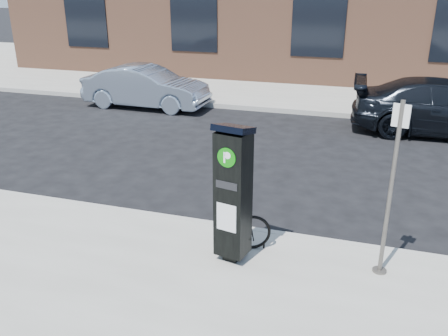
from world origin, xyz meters
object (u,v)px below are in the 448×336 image
at_px(car_silver, 146,87).
at_px(bike_rack, 252,232).
at_px(parking_kiosk, 233,193).
at_px(sign_pole, 390,192).

bearing_deg(car_silver, bike_rack, -143.56).
bearing_deg(parking_kiosk, car_silver, 134.85).
relative_size(parking_kiosk, bike_rack, 3.68).
distance_m(parking_kiosk, car_silver, 10.01).
bearing_deg(bike_rack, parking_kiosk, -138.23).
relative_size(bike_rack, car_silver, 0.13).
bearing_deg(bike_rack, car_silver, 106.53).
bearing_deg(sign_pole, car_silver, 150.65).
xyz_separation_m(sign_pole, bike_rack, (-1.87, 0.07, -0.94)).
bearing_deg(car_silver, sign_pole, -135.84).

